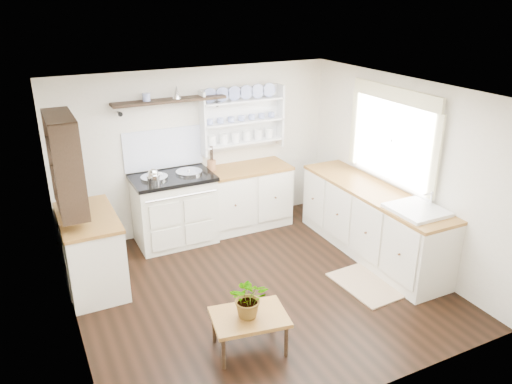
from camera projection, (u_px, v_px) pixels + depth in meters
floor at (258, 287)px, 5.87m from camera, size 4.00×3.80×0.01m
wall_back at (198, 151)px, 7.02m from camera, size 4.00×0.02×2.30m
wall_right at (400, 170)px, 6.26m from camera, size 0.02×3.80×2.30m
wall_left at (65, 234)px, 4.61m from camera, size 0.02×3.80×2.30m
ceiling at (258, 91)px, 5.01m from camera, size 4.00×3.80×0.01m
window at (393, 136)px, 6.21m from camera, size 0.08×1.55×1.22m
aga_cooker at (174, 208)px, 6.79m from camera, size 1.08×0.75×0.99m
back_cabinets at (246, 196)px, 7.27m from camera, size 1.27×0.63×0.90m
right_cabinets at (372, 221)px, 6.48m from camera, size 0.62×2.43×0.90m
belfast_sink at (416, 219)px, 5.72m from camera, size 0.55×0.60×0.45m
left_cabinets at (91, 250)px, 5.74m from camera, size 0.62×1.13×0.90m
plate_rack at (241, 118)px, 7.10m from camera, size 1.20×0.22×0.90m
high_shelf at (170, 101)px, 6.47m from camera, size 1.50×0.29×0.16m
left_shelving at (65, 162)px, 5.28m from camera, size 0.28×0.80×1.05m
kettle at (153, 177)px, 6.37m from camera, size 0.17×0.17×0.21m
utensil_crock at (212, 165)px, 6.94m from camera, size 0.12×0.12×0.14m
center_table at (249, 319)px, 4.73m from camera, size 0.78×0.61×0.38m
potted_plant at (249, 297)px, 4.64m from camera, size 0.46×0.44×0.40m
floor_rug at (366, 285)px, 5.90m from camera, size 0.60×0.88×0.02m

